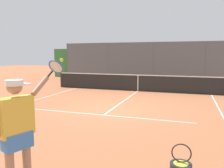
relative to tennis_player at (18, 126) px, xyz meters
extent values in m
plane|color=#A8603D|center=(0.35, -5.58, -1.04)|extent=(60.00, 60.00, 0.00)
cube|color=white|center=(0.35, -4.66, -1.04)|extent=(6.19, 0.05, 0.01)
cube|color=white|center=(4.32, -5.18, -1.04)|extent=(0.05, 10.37, 0.01)
cube|color=white|center=(0.35, -7.51, -1.04)|extent=(0.05, 5.71, 0.01)
cylinder|color=#565B60|center=(-3.60, -16.24, 0.52)|extent=(0.07, 0.07, 3.13)
cylinder|color=#565B60|center=(0.35, -16.24, 0.52)|extent=(0.07, 0.07, 3.13)
cylinder|color=#565B60|center=(4.31, -16.24, 0.52)|extent=(0.07, 0.07, 3.13)
cylinder|color=#565B60|center=(8.26, -16.24, 0.52)|extent=(0.07, 0.07, 3.13)
cylinder|color=#565B60|center=(0.35, -16.24, 2.04)|extent=(15.82, 0.05, 0.05)
cube|color=#565B60|center=(0.35, -16.24, 0.52)|extent=(15.82, 0.02, 3.13)
cube|color=#387A3D|center=(0.35, -16.89, 0.27)|extent=(18.82, 0.90, 2.63)
cube|color=silver|center=(0.35, -16.06, -0.97)|extent=(16.82, 0.18, 0.15)
cylinder|color=#2D2D2D|center=(5.44, -10.36, -0.51)|extent=(0.09, 0.09, 1.07)
cube|color=black|center=(0.35, -10.36, -0.59)|extent=(10.10, 0.02, 0.91)
cube|color=white|center=(0.35, -10.36, -0.11)|extent=(10.10, 0.04, 0.05)
cube|color=white|center=(0.35, -10.36, -0.59)|extent=(0.05, 0.04, 0.91)
cylinder|color=#A87A5B|center=(0.05, 0.15, -0.55)|extent=(0.13, 0.13, 0.82)
cylinder|color=#A87A5B|center=(-0.05, -0.11, -0.55)|extent=(0.13, 0.13, 0.82)
cube|color=#3D7AC6|center=(0.00, 0.02, -0.22)|extent=(0.36, 0.48, 0.26)
cube|color=gold|center=(0.00, 0.02, 0.16)|extent=(0.38, 0.54, 0.59)
cylinder|color=#A87A5B|center=(-0.12, -0.44, 0.57)|extent=(0.11, 0.40, 0.30)
sphere|color=#A87A5B|center=(0.00, 0.02, 0.60)|extent=(0.23, 0.23, 0.23)
cylinder|color=white|center=(0.00, 0.02, 0.67)|extent=(0.34, 0.34, 0.08)
cube|color=white|center=(-0.04, -0.10, 0.63)|extent=(0.25, 0.26, 0.02)
cylinder|color=black|center=(-0.14, -0.69, 0.73)|extent=(0.04, 0.17, 0.13)
torus|color=#28569E|center=(-0.15, -0.87, 0.86)|extent=(0.31, 0.20, 0.26)
cylinder|color=silver|center=(-0.15, -0.87, 0.86)|extent=(0.26, 0.16, 0.21)
sphere|color=#C1D138|center=(-0.17, -1.05, 0.98)|extent=(0.07, 0.07, 0.07)
sphere|color=#C1D138|center=(-0.77, -9.27, -1.01)|extent=(0.07, 0.07, 0.07)
torus|color=black|center=(-2.38, -0.63, -0.36)|extent=(0.29, 0.02, 0.29)
ellipsoid|color=#CCDB33|center=(-2.38, -0.63, -0.55)|extent=(0.27, 0.27, 0.10)
camera|label=1|loc=(-2.44, 2.77, 1.08)|focal=37.10mm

